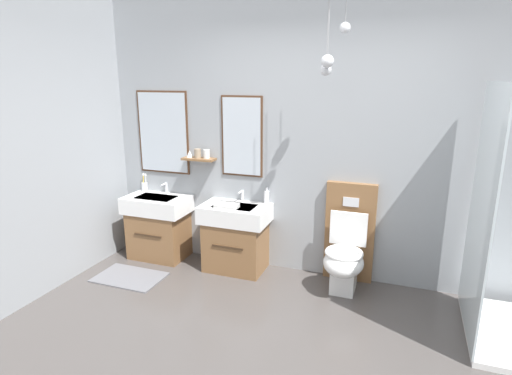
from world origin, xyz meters
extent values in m
cube|color=#999EA3|center=(0.00, 1.71, 1.38)|extent=(4.86, 0.12, 2.77)
cube|color=#4C301E|center=(-1.77, 1.65, 1.39)|extent=(0.62, 0.02, 0.90)
cube|color=silver|center=(-1.77, 1.64, 1.39)|extent=(0.58, 0.01, 0.86)
cube|color=#4C301E|center=(-0.83, 1.65, 1.39)|extent=(0.45, 0.02, 0.83)
cube|color=silver|center=(-0.83, 1.64, 1.39)|extent=(0.41, 0.01, 0.79)
cube|color=brown|center=(-1.30, 1.57, 1.13)|extent=(0.36, 0.14, 0.02)
cone|color=white|center=(-1.41, 1.58, 1.18)|extent=(0.07, 0.07, 0.07)
cylinder|color=gray|center=(-1.31, 1.57, 1.19)|extent=(0.07, 0.07, 0.10)
cylinder|color=white|center=(-1.21, 1.58, 1.19)|extent=(0.07, 0.07, 0.09)
cylinder|color=gray|center=(0.07, 1.32, 2.43)|extent=(0.01, 0.01, 0.68)
sphere|color=silver|center=(0.07, 1.32, 2.04)|extent=(0.10, 0.10, 0.10)
sphere|color=silver|center=(0.21, 1.32, 2.37)|extent=(0.09, 0.09, 0.09)
cylinder|color=gray|center=(0.10, 1.22, 2.46)|extent=(0.01, 0.01, 0.61)
sphere|color=silver|center=(0.10, 1.22, 2.11)|extent=(0.11, 0.11, 0.11)
cube|color=slate|center=(-1.77, 0.87, 0.01)|extent=(0.68, 0.44, 0.01)
cube|color=brown|center=(-1.77, 1.46, 0.26)|extent=(0.61, 0.44, 0.53)
cube|color=#3B2919|center=(-1.77, 1.23, 0.33)|extent=(0.33, 0.01, 0.02)
cube|color=white|center=(-1.77, 1.46, 0.62)|extent=(0.70, 0.47, 0.18)
cube|color=silver|center=(-1.77, 1.43, 0.69)|extent=(0.43, 0.26, 0.03)
cylinder|color=silver|center=(-1.77, 1.64, 0.76)|extent=(0.03, 0.03, 0.11)
cylinder|color=silver|center=(-1.77, 1.59, 0.81)|extent=(0.02, 0.11, 0.02)
cube|color=brown|center=(-0.83, 1.46, 0.26)|extent=(0.61, 0.44, 0.53)
cube|color=#3B2919|center=(-0.83, 1.23, 0.33)|extent=(0.33, 0.01, 0.02)
cube|color=white|center=(-0.83, 1.46, 0.62)|extent=(0.70, 0.47, 0.18)
cube|color=silver|center=(-0.83, 1.43, 0.69)|extent=(0.43, 0.26, 0.03)
cylinder|color=silver|center=(-0.83, 1.64, 0.76)|extent=(0.03, 0.03, 0.11)
cylinder|color=silver|center=(-0.83, 1.59, 0.81)|extent=(0.02, 0.11, 0.02)
cube|color=brown|center=(0.31, 1.64, 0.50)|extent=(0.48, 0.10, 1.00)
cube|color=silver|center=(0.31, 1.59, 0.82)|extent=(0.15, 0.01, 0.09)
cube|color=white|center=(0.31, 1.37, 0.17)|extent=(0.22, 0.30, 0.34)
ellipsoid|color=white|center=(0.31, 1.29, 0.32)|extent=(0.37, 0.46, 0.24)
torus|color=white|center=(0.31, 1.29, 0.42)|extent=(0.35, 0.35, 0.04)
cube|color=white|center=(0.31, 1.51, 0.57)|extent=(0.35, 0.03, 0.33)
cylinder|color=silver|center=(-2.04, 1.61, 0.75)|extent=(0.07, 0.07, 0.09)
cylinder|color=white|center=(-2.02, 1.62, 0.81)|extent=(0.02, 0.02, 0.17)
cube|color=white|center=(-2.01, 1.61, 0.89)|extent=(0.01, 0.02, 0.03)
cylinder|color=yellow|center=(-2.05, 1.61, 0.81)|extent=(0.01, 0.04, 0.17)
cube|color=white|center=(-2.05, 1.63, 0.90)|extent=(0.01, 0.02, 0.03)
cylinder|color=white|center=(-0.55, 1.62, 0.77)|extent=(0.06, 0.06, 0.13)
cylinder|color=silver|center=(-0.55, 1.62, 0.86)|extent=(0.02, 0.02, 0.04)
cube|color=white|center=(-0.87, 1.32, 0.73)|extent=(0.22, 0.16, 0.04)
cube|color=silver|center=(1.34, 1.06, 1.00)|extent=(0.02, 1.00, 1.90)
camera|label=1|loc=(0.78, -2.33, 1.98)|focal=29.39mm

